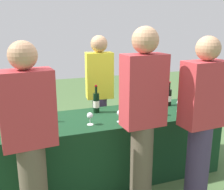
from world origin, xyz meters
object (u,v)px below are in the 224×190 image
at_px(wine_glass_0, 32,120).
at_px(wine_glass_2, 120,114).
at_px(wine_glass_1, 90,116).
at_px(guest_0, 30,136).
at_px(wine_bottle_1, 96,103).
at_px(wine_bottle_3, 169,97).
at_px(wine_bottle_0, 34,112).
at_px(wine_glass_3, 126,112).
at_px(wine_glass_5, 179,103).
at_px(server_pouring, 100,91).
at_px(guest_1, 143,115).
at_px(guest_2, 202,118).
at_px(menu_board, 32,125).
at_px(wine_bottle_2, 147,98).
at_px(wine_glass_4, 160,107).

height_order(wine_glass_0, wine_glass_2, wine_glass_0).
xyz_separation_m(wine_glass_1, guest_0, (-0.62, -0.45, 0.05)).
bearing_deg(wine_glass_2, wine_glass_1, 176.01).
relative_size(wine_bottle_1, guest_0, 0.20).
bearing_deg(wine_bottle_3, wine_glass_2, -156.71).
xyz_separation_m(wine_bottle_0, wine_bottle_3, (1.68, 0.06, -0.01)).
xyz_separation_m(wine_glass_3, wine_glass_5, (0.71, 0.04, 0.02)).
bearing_deg(wine_glass_1, guest_0, -144.21).
xyz_separation_m(server_pouring, guest_0, (-0.96, -1.22, -0.01)).
height_order(guest_1, guest_2, guest_1).
bearing_deg(wine_bottle_0, menu_board, 90.49).
xyz_separation_m(wine_bottle_1, wine_bottle_2, (0.67, 0.01, -0.01)).
xyz_separation_m(guest_1, menu_board, (-0.92, 1.62, -0.57)).
bearing_deg(guest_2, wine_bottle_1, 125.55).
distance_m(wine_bottle_2, guest_0, 1.68).
distance_m(wine_bottle_1, wine_bottle_3, 0.96).
bearing_deg(wine_glass_1, wine_glass_0, 175.19).
distance_m(wine_bottle_0, wine_glass_4, 1.39).
distance_m(wine_bottle_3, wine_glass_1, 1.18).
height_order(wine_glass_1, wine_glass_2, wine_glass_1).
distance_m(wine_bottle_0, menu_board, 1.00).
bearing_deg(wine_bottle_2, wine_bottle_1, -179.14).
distance_m(wine_bottle_2, guest_1, 0.98).
xyz_separation_m(wine_bottle_3, guest_1, (-0.76, -0.80, 0.11)).
distance_m(wine_glass_2, server_pouring, 0.79).
xyz_separation_m(server_pouring, guest_1, (0.03, -1.25, 0.06)).
bearing_deg(server_pouring, wine_glass_3, 102.79).
relative_size(wine_bottle_0, wine_glass_5, 2.21).
bearing_deg(wine_glass_5, wine_bottle_2, 132.40).
xyz_separation_m(wine_glass_3, server_pouring, (-0.08, 0.75, 0.07)).
bearing_deg(wine_glass_0, guest_2, -22.25).
xyz_separation_m(wine_glass_4, server_pouring, (-0.49, 0.75, 0.06)).
distance_m(wine_glass_3, wine_glass_5, 0.71).
bearing_deg(wine_bottle_3, guest_0, -156.22).
bearing_deg(wine_glass_0, guest_0, -94.69).
distance_m(wine_bottle_0, wine_glass_1, 0.60).
relative_size(guest_0, menu_board, 2.08).
height_order(guest_0, guest_2, guest_2).
bearing_deg(wine_glass_3, guest_1, -95.45).
distance_m(wine_bottle_0, wine_bottle_1, 0.72).
height_order(wine_glass_4, guest_0, guest_0).
xyz_separation_m(wine_bottle_1, wine_glass_1, (-0.18, -0.36, -0.03)).
bearing_deg(guest_1, wine_bottle_1, 100.04).
bearing_deg(wine_glass_4, wine_glass_2, -175.59).
bearing_deg(wine_glass_1, wine_glass_3, 2.93).
bearing_deg(menu_board, wine_glass_2, -42.56).
xyz_separation_m(wine_glass_4, guest_2, (0.12, -0.59, 0.06)).
bearing_deg(menu_board, server_pouring, -12.25).
relative_size(wine_bottle_0, wine_bottle_1, 0.96).
bearing_deg(wine_bottle_3, wine_bottle_2, 170.60).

